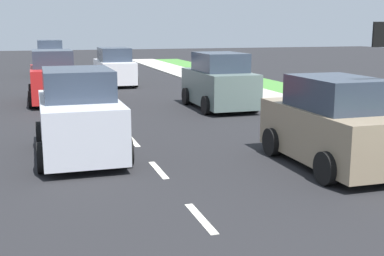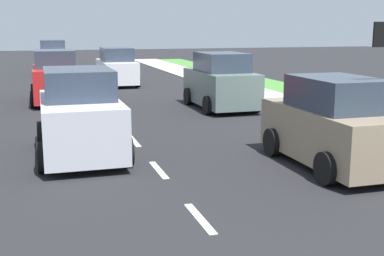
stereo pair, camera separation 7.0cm
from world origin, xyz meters
name	(u,v)px [view 1 (the left image)]	position (x,y,z in m)	size (l,w,h in m)	color
ground_plane	(94,97)	(0.00, 21.00, 0.00)	(96.00, 96.00, 0.00)	black
lane_center_line	(85,87)	(0.00, 25.20, 0.00)	(0.14, 46.40, 0.01)	silver
car_parked_far	(219,83)	(4.25, 16.43, 0.99)	(2.08, 4.05, 2.14)	slate
car_parked_curbside	(333,125)	(3.83, 7.90, 0.94)	(1.97, 3.95, 2.02)	gray
car_oncoming_second	(53,78)	(-1.77, 19.85, 1.00)	(2.04, 4.05, 2.16)	red
car_oncoming_lead	(79,116)	(-1.52, 10.51, 0.98)	(2.06, 4.01, 2.12)	silver
car_outgoing_far	(114,68)	(1.61, 25.60, 0.93)	(1.99, 4.36, 2.00)	silver
car_oncoming_third	(50,59)	(-1.48, 32.82, 1.04)	(1.99, 3.99, 2.25)	silver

